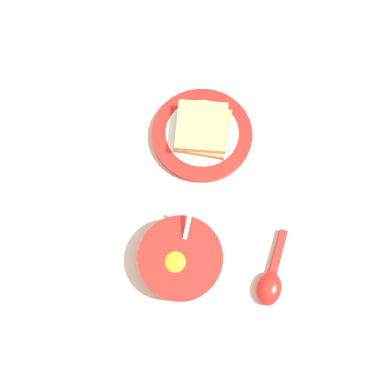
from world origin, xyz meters
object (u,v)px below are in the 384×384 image
Objects in this scene: egg_bowl at (181,259)px; soup_spoon at (271,282)px; toast_sandwich at (203,129)px; toast_plate at (202,134)px.

egg_bowl reaches higher than soup_spoon.
toast_sandwich is at bearing -38.86° from soup_spoon.
toast_plate is (0.09, -0.24, -0.02)m from egg_bowl.
egg_bowl is 0.26m from toast_sandwich.
egg_bowl is 1.13× the size of toast_sandwich.
soup_spoon is at bearing 141.14° from toast_sandwich.
egg_bowl reaches higher than toast_plate.
egg_bowl is 0.17m from soup_spoon.
soup_spoon is at bearing -164.96° from egg_bowl.
soup_spoon is at bearing 141.36° from toast_plate.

